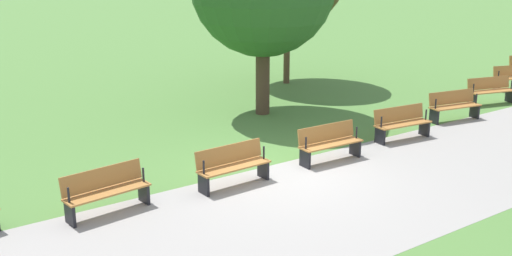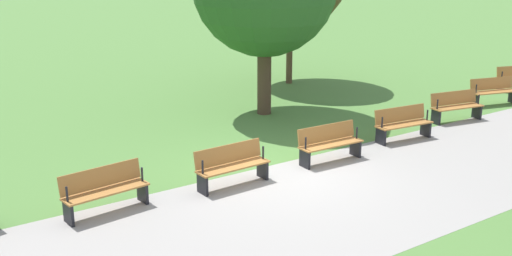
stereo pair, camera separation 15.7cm
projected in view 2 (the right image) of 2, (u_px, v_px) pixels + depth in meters
ground_plane at (285, 173)px, 13.70m from camera, size 120.00×120.00×0.00m
path_paving at (336, 198)px, 12.30m from camera, size 45.58×4.75×0.01m
bench_2 at (493, 91)px, 19.84m from camera, size 1.76×0.89×0.89m
bench_3 at (456, 106)px, 17.88m from camera, size 1.76×0.78×0.89m
bench_4 at (403, 123)px, 16.07m from camera, size 1.74×0.66×0.89m
bench_5 at (329, 143)px, 14.40m from camera, size 1.72×0.53×0.89m
bench_6 at (232, 165)px, 12.89m from camera, size 1.72×0.53×0.89m
bench_7 at (105, 189)px, 11.54m from camera, size 1.74×0.66×0.89m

